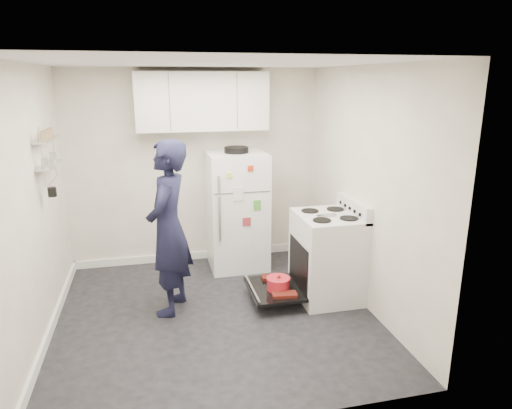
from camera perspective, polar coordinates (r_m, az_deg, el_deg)
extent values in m
cube|color=black|center=(4.88, -5.11, -13.57)|extent=(3.20, 3.20, 0.01)
cube|color=white|center=(4.28, -5.94, 17.21)|extent=(3.20, 3.20, 0.01)
cube|color=beige|center=(5.97, -7.63, 4.54)|extent=(3.20, 0.01, 2.50)
cube|color=beige|center=(2.91, -1.11, -6.94)|extent=(3.20, 0.01, 2.50)
cube|color=beige|center=(4.50, -26.11, -0.47)|extent=(0.01, 3.20, 2.50)
cube|color=beige|center=(4.88, 13.44, 1.85)|extent=(0.01, 3.20, 2.50)
cube|color=white|center=(4.93, -24.26, -14.00)|extent=(0.03, 3.20, 0.10)
cube|color=white|center=(6.29, -7.23, -6.28)|extent=(3.20, 0.03, 0.10)
cube|color=silver|center=(5.12, 8.86, -6.56)|extent=(0.65, 0.76, 0.92)
cube|color=black|center=(5.12, 8.10, -7.27)|extent=(0.53, 0.60, 0.52)
cube|color=orange|center=(5.22, 10.89, -6.95)|extent=(0.02, 0.56, 0.46)
cylinder|color=black|center=(5.21, 8.55, -9.04)|extent=(0.34, 0.34, 0.02)
cube|color=silver|center=(5.06, 12.11, -0.43)|extent=(0.08, 0.76, 0.18)
cube|color=silver|center=(4.96, 9.09, -1.47)|extent=(0.65, 0.76, 0.03)
cube|color=#B2B2B7|center=(4.89, 8.78, -1.28)|extent=(0.22, 0.03, 0.01)
cube|color=black|center=(5.07, 2.30, -10.53)|extent=(0.55, 0.70, 0.03)
cylinder|color=#B2B2B7|center=(5.00, -0.45, -10.43)|extent=(0.02, 0.66, 0.02)
cylinder|color=red|center=(5.00, 2.80, -9.94)|extent=(0.25, 0.25, 0.12)
cylinder|color=red|center=(4.97, 2.81, -9.24)|extent=(0.26, 0.26, 0.02)
sphere|color=red|center=(4.96, 2.82, -8.94)|extent=(0.04, 0.04, 0.04)
cube|color=maroon|center=(4.87, 3.58, -11.19)|extent=(0.27, 0.16, 0.04)
cube|color=maroon|center=(5.27, 2.15, -9.05)|extent=(0.27, 0.15, 0.04)
cube|color=white|center=(5.81, -2.39, -0.76)|extent=(0.72, 0.70, 1.49)
cube|color=#4C4C4C|center=(5.40, -1.71, 1.48)|extent=(0.68, 0.01, 0.01)
cube|color=#B2B2B7|center=(5.31, -4.65, 2.53)|extent=(0.03, 0.03, 0.20)
cube|color=#B2B2B7|center=(5.41, -4.56, -1.81)|extent=(0.03, 0.03, 0.55)
cylinder|color=black|center=(5.65, -2.47, 6.84)|extent=(0.30, 0.30, 0.07)
cube|color=#B83015|center=(5.35, -0.67, 4.52)|extent=(0.07, 0.01, 0.07)
cube|color=#DBF339|center=(5.32, -3.31, 3.66)|extent=(0.06, 0.01, 0.06)
cube|color=green|center=(5.47, 0.16, -0.07)|extent=(0.09, 0.01, 0.12)
cube|color=maroon|center=(5.50, -1.16, -2.17)|extent=(0.10, 0.01, 0.10)
cube|color=white|center=(5.39, -2.22, 1.31)|extent=(0.12, 0.01, 0.16)
cube|color=silver|center=(5.71, -6.74, 12.69)|extent=(1.60, 0.33, 0.70)
cube|color=#B2B2B7|center=(4.86, -24.72, 7.41)|extent=(0.14, 0.60, 0.02)
cube|color=#B2B2B7|center=(4.90, -24.39, 4.52)|extent=(0.14, 0.60, 0.02)
cylinder|color=black|center=(4.76, -24.13, 1.44)|extent=(0.08, 0.08, 0.09)
imported|color=black|center=(4.70, -10.89, -2.96)|extent=(0.63, 0.77, 1.80)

